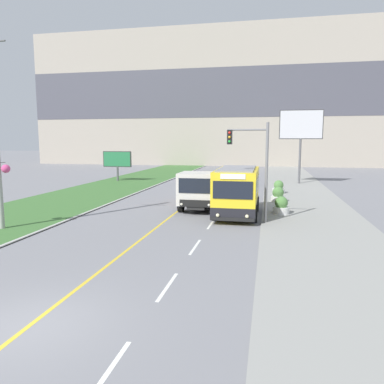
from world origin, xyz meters
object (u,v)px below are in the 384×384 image
Objects in this scene: dump_truck at (201,190)px; traffic_light_mast at (255,160)px; planter_round_near at (281,206)px; planter_round_third at (279,188)px; billboard_large at (301,128)px; planter_round_second at (278,195)px; billboard_small at (117,160)px; city_bus at (237,192)px; car_distant at (228,178)px.

dump_truck is 1.22× the size of traffic_light_mast.
planter_round_near is 0.97× the size of planter_round_third.
billboard_large is 6.91× the size of planter_round_third.
traffic_light_mast reaches higher than planter_round_second.
dump_truck reaches higher than planter_round_near.
planter_round_near is at bearing -43.10° from billboard_small.
city_bus is 5.25× the size of planter_round_near.
traffic_light_mast is 0.72× the size of billboard_large.
city_bus reaches higher than planter_round_near.
city_bus is 10.76m from planter_round_third.
planter_round_near is 0.98× the size of planter_round_second.
traffic_light_mast reaches higher than dump_truck.
planter_round_third is at bearing 74.91° from city_bus.
planter_round_second is at bearing -34.06° from billboard_small.
planter_round_third is (1.69, 12.23, -3.02)m from traffic_light_mast.
billboard_small is 3.11× the size of planter_round_near.
planter_round_third is at bearing 88.10° from planter_round_second.
traffic_light_mast is at bearing -79.62° from car_distant.
city_bus is 0.84× the size of dump_truck.
billboard_large reaches higher than planter_round_near.
car_distant is 1.25× the size of billboard_small.
traffic_light_mast is at bearing -44.70° from dump_truck.
planter_round_third is (0.16, 4.72, 0.01)m from planter_round_second.
billboard_small reaches higher than dump_truck.
planter_round_near is 4.72m from planter_round_second.
city_bus is 1.03× the size of traffic_light_mast.
city_bus reaches higher than car_distant.
billboard_large is (7.47, 1.89, 5.32)m from car_distant.
billboard_small is (-15.24, 17.71, 0.91)m from city_bus.
planter_round_near is (5.04, -15.91, -0.13)m from car_distant.
billboard_small is (-16.34, 19.59, -1.17)m from traffic_light_mast.
planter_round_near is at bearing -90.44° from planter_round_third.
billboard_large is (5.15, 18.70, 4.49)m from city_bus.
planter_round_third is (18.03, -7.36, -1.85)m from billboard_small.
city_bus is 3.02m from planter_round_near.
dump_truck is at bearing -142.85° from planter_round_second.
planter_round_second is (2.63, 5.62, -0.94)m from city_bus.
dump_truck is 1.60× the size of car_distant.
dump_truck is at bearing -121.63° from planter_round_third.
car_distant is at bearing 128.37° from planter_round_third.
planter_round_near is at bearing 59.76° from traffic_light_mast.
traffic_light_mast is 4.42m from planter_round_near.
planter_round_second is at bearing 78.43° from traffic_light_mast.
traffic_light_mast reaches higher than car_distant.
dump_truck is at bearing 171.22° from planter_round_near.
billboard_large reaches higher than billboard_small.
planter_round_third is at bearing -51.63° from car_distant.
billboard_small reaches higher than planter_round_second.
dump_truck is 6.52m from planter_round_second.
dump_truck is 5.36m from planter_round_near.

